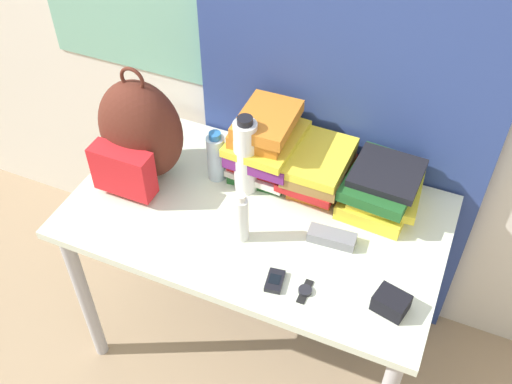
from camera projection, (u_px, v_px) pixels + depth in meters
wall_back at (309, 16)px, 1.91m from camera, size 6.00×0.06×2.50m
curtain_blue at (352, 34)px, 1.83m from camera, size 1.04×0.04×2.50m
desk at (256, 233)px, 2.03m from camera, size 1.23×0.71×0.76m
backpack at (139, 134)px, 1.98m from camera, size 0.30×0.28×0.43m
book_stack_left at (266, 143)px, 2.02m from camera, size 0.24×0.29×0.26m
book_stack_center at (318, 169)px, 2.00m from camera, size 0.21×0.28×0.15m
book_stack_right at (382, 188)px, 1.95m from camera, size 0.25×0.29×0.15m
water_bottle at (216, 157)px, 2.03m from camera, size 0.06×0.06×0.19m
sports_bottle at (245, 156)px, 1.95m from camera, size 0.08×0.08×0.30m
sunscreen_bottle at (242, 219)px, 1.83m from camera, size 0.04×0.04×0.19m
cell_phone at (275, 281)px, 1.76m from camera, size 0.06×0.09×0.02m
sunglasses_case at (332, 238)px, 1.87m from camera, size 0.15×0.07×0.04m
camera_pouch at (391, 303)px, 1.68m from camera, size 0.11×0.09×0.06m
wristwatch at (305, 291)px, 1.74m from camera, size 0.04×0.09×0.01m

